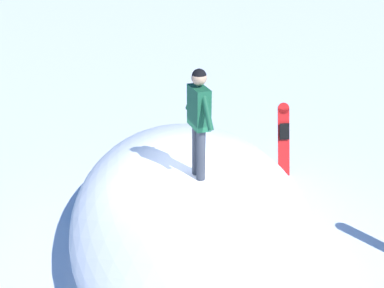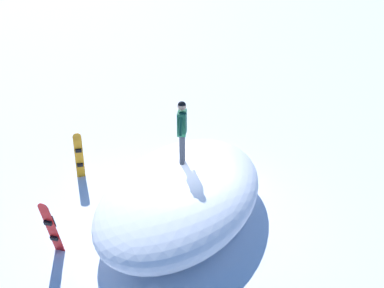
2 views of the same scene
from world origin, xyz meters
TOP-DOWN VIEW (x-y plane):
  - ground at (0.00, 0.00)m, footprint 240.00×240.00m
  - snow_mound at (0.01, 0.06)m, footprint 6.97×7.88m
  - snowboarder_standing at (0.28, -0.17)m, footprint 0.82×0.78m
  - snowboard_secondary_upright at (0.63, 3.56)m, footprint 0.49×0.54m
  - backpack_near at (-2.83, 2.22)m, footprint 0.64×0.53m

SIDE VIEW (x-z plane):
  - ground at x=0.00m, z-range 0.00..0.00m
  - backpack_near at x=-2.83m, z-range 0.00..0.36m
  - snow_mound at x=0.01m, z-range 0.00..1.57m
  - snowboard_secondary_upright at x=0.63m, z-range 0.03..1.67m
  - snowboarder_standing at x=0.28m, z-range 1.75..3.51m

